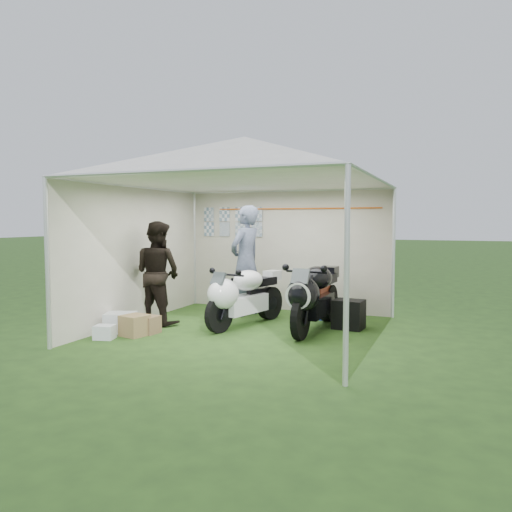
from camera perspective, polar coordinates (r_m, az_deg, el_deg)
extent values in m
plane|color=#254219|center=(7.89, -1.25, -8.55)|extent=(80.00, 80.00, 0.00)
cylinder|color=silver|center=(7.18, -22.75, -0.82)|extent=(0.06, 0.06, 2.30)
cylinder|color=silver|center=(5.21, 10.31, -2.30)|extent=(0.06, 0.06, 2.30)
cylinder|color=silver|center=(10.40, -7.03, 0.87)|extent=(0.06, 0.06, 2.30)
cylinder|color=silver|center=(9.15, 15.43, 0.33)|extent=(0.06, 0.06, 2.30)
cube|color=beige|center=(9.59, 3.47, 0.63)|extent=(4.00, 0.02, 2.30)
cube|color=beige|center=(8.71, -13.44, 0.18)|extent=(0.02, 4.00, 2.30)
cube|color=beige|center=(7.17, 13.57, -0.63)|extent=(0.02, 4.00, 2.30)
pyramid|color=white|center=(7.76, -1.28, 10.93)|extent=(5.66, 5.66, 0.70)
cube|color=#99A5B7|center=(10.20, -5.40, 4.76)|extent=(0.22, 0.02, 0.28)
cube|color=#99A5B7|center=(10.04, -3.62, 4.78)|extent=(0.22, 0.02, 0.28)
cube|color=#99A5B7|center=(9.90, -1.79, 4.80)|extent=(0.22, 0.01, 0.28)
cube|color=#99A5B7|center=(9.76, 0.10, 4.81)|extent=(0.22, 0.01, 0.28)
cube|color=#99A5B7|center=(10.20, -5.39, 3.07)|extent=(0.22, 0.02, 0.28)
cube|color=#99A5B7|center=(10.04, -3.61, 3.07)|extent=(0.22, 0.01, 0.28)
cube|color=#99A5B7|center=(9.90, -1.78, 3.06)|extent=(0.22, 0.02, 0.28)
cube|color=#99A5B7|center=(9.76, 0.10, 3.05)|extent=(0.22, 0.01, 0.28)
cylinder|color=#D8590C|center=(9.48, 4.59, 5.42)|extent=(3.20, 0.02, 0.02)
cylinder|color=black|center=(7.72, -4.23, -6.67)|extent=(0.24, 0.58, 0.57)
cylinder|color=black|center=(8.75, 1.58, -5.39)|extent=(0.29, 0.59, 0.57)
cube|color=white|center=(8.17, -1.35, -5.52)|extent=(0.55, 0.96, 0.29)
ellipsoid|color=white|center=(7.74, -3.77, -4.35)|extent=(0.56, 0.66, 0.48)
ellipsoid|color=white|center=(8.19, -0.94, -2.80)|extent=(0.56, 0.68, 0.34)
cube|color=black|center=(8.50, 0.65, -2.93)|extent=(0.39, 0.62, 0.13)
cube|color=white|center=(8.75, 1.88, -2.24)|extent=(0.28, 0.33, 0.17)
cube|color=black|center=(8.45, 0.26, -4.09)|extent=(0.23, 0.53, 0.10)
cube|color=#3F474C|center=(7.62, -4.34, -2.60)|extent=(0.26, 0.19, 0.20)
cylinder|color=black|center=(7.28, 5.11, -7.09)|extent=(0.13, 0.63, 0.63)
cylinder|color=black|center=(8.67, 8.30, -5.33)|extent=(0.18, 0.64, 0.63)
cube|color=black|center=(7.91, 6.74, -5.60)|extent=(0.39, 1.01, 0.32)
ellipsoid|color=black|center=(7.32, 5.40, -4.36)|extent=(0.50, 0.65, 0.53)
ellipsoid|color=black|center=(7.95, 6.99, -2.49)|extent=(0.49, 0.66, 0.37)
cube|color=black|center=(8.35, 7.83, -2.61)|extent=(0.30, 0.64, 0.15)
cube|color=black|center=(8.68, 8.48, -1.81)|extent=(0.24, 0.32, 0.19)
cube|color=#9D3016|center=(8.28, 7.62, -3.92)|extent=(0.13, 0.58, 0.11)
cube|color=#3F474C|center=(7.17, 5.09, -2.33)|extent=(0.26, 0.16, 0.22)
cylinder|color=white|center=(7.11, 4.80, -4.61)|extent=(0.38, 0.03, 0.38)
cube|color=#2231B7|center=(8.79, 8.47, -6.28)|extent=(0.41, 0.27, 0.30)
imported|color=black|center=(8.45, -11.18, -1.89)|extent=(0.93, 0.78, 1.71)
imported|color=slate|center=(9.03, -1.18, -0.55)|extent=(0.65, 0.83, 1.99)
cube|color=black|center=(8.13, 10.55, -6.57)|extent=(0.50, 0.42, 0.46)
cube|color=silver|center=(8.05, -15.20, -7.34)|extent=(0.55, 0.49, 0.30)
cube|color=olive|center=(7.75, -13.70, -7.72)|extent=(0.42, 0.42, 0.31)
cube|color=silver|center=(7.66, -16.91, -8.32)|extent=(0.33, 0.29, 0.20)
cube|color=brown|center=(7.90, -12.51, -7.63)|extent=(0.43, 0.33, 0.27)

